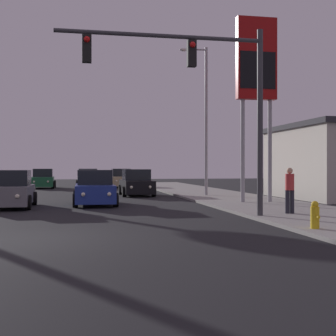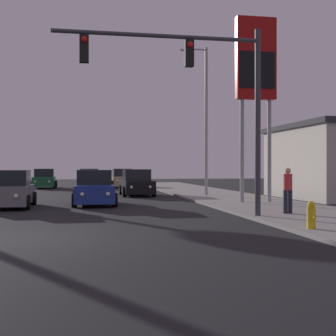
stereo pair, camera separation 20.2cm
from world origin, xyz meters
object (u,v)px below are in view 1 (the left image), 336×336
at_px(car_green, 43,179).
at_px(fire_hydrant, 315,215).
at_px(gas_station_sign, 256,69).
at_px(car_blue, 95,189).
at_px(car_grey, 11,191).
at_px(traffic_light_mast, 204,82).
at_px(street_lamp, 204,113).
at_px(car_silver, 88,179).
at_px(pedestrian_on_sidewalk, 290,188).
at_px(car_black, 136,184).
at_px(car_tan, 121,179).

bearing_deg(car_green, fire_hydrant, 106.00).
bearing_deg(gas_station_sign, car_blue, 172.27).
height_order(car_grey, gas_station_sign, gas_station_sign).
xyz_separation_m(car_blue, traffic_light_mast, (3.47, -7.22, 3.95)).
height_order(traffic_light_mast, street_lamp, street_lamp).
xyz_separation_m(car_silver, pedestrian_on_sidewalk, (6.85, -26.64, 0.27)).
distance_m(car_black, fire_hydrant, 18.00).
relative_size(car_tan, car_green, 1.00).
distance_m(car_tan, traffic_light_mast, 27.26).
height_order(car_tan, car_black, same).
relative_size(car_black, traffic_light_mast, 0.61).
relative_size(car_tan, traffic_light_mast, 0.61).
distance_m(traffic_light_mast, street_lamp, 12.58).
distance_m(car_black, traffic_light_mast, 14.75).
relative_size(car_green, gas_station_sign, 0.48).
distance_m(car_silver, traffic_light_mast, 27.65).
distance_m(car_tan, car_silver, 2.97).
height_order(street_lamp, fire_hydrant, street_lamp).
bearing_deg(gas_station_sign, street_lamp, 99.75).
height_order(street_lamp, pedestrian_on_sidewalk, street_lamp).
bearing_deg(car_green, car_blue, 99.75).
relative_size(car_grey, street_lamp, 0.48).
xyz_separation_m(car_green, car_black, (6.69, -12.07, 0.00)).
bearing_deg(car_silver, traffic_light_mast, 96.55).
height_order(car_silver, traffic_light_mast, traffic_light_mast).
distance_m(car_grey, car_green, 19.85).
bearing_deg(car_silver, car_tan, 175.86).
distance_m(car_grey, traffic_light_mast, 10.44).
distance_m(car_grey, street_lamp, 12.72).
xyz_separation_m(car_grey, car_green, (-0.09, 19.85, 0.00)).
bearing_deg(car_tan, car_green, 4.81).
bearing_deg(street_lamp, car_blue, -143.97).
xyz_separation_m(car_black, fire_hydrant, (2.80, -17.78, -0.27)).
height_order(car_blue, traffic_light_mast, traffic_light_mast).
bearing_deg(traffic_light_mast, street_lamp, 74.87).
relative_size(car_tan, car_silver, 1.00).
distance_m(car_black, gas_station_sign, 11.09).
bearing_deg(traffic_light_mast, car_blue, 115.67).
relative_size(car_grey, car_silver, 1.00).
relative_size(car_tan, street_lamp, 0.48).
bearing_deg(car_black, fire_hydrant, 98.14).
height_order(gas_station_sign, pedestrian_on_sidewalk, gas_station_sign).
height_order(car_grey, car_tan, same).
bearing_deg(car_silver, car_green, 12.07).
bearing_deg(car_blue, street_lamp, -143.49).
relative_size(traffic_light_mast, street_lamp, 0.79).
height_order(car_grey, traffic_light_mast, traffic_light_mast).
height_order(car_blue, pedestrian_on_sidewalk, pedestrian_on_sidewalk).
xyz_separation_m(car_silver, car_black, (2.86, -12.94, 0.00)).
bearing_deg(car_silver, car_grey, 79.01).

